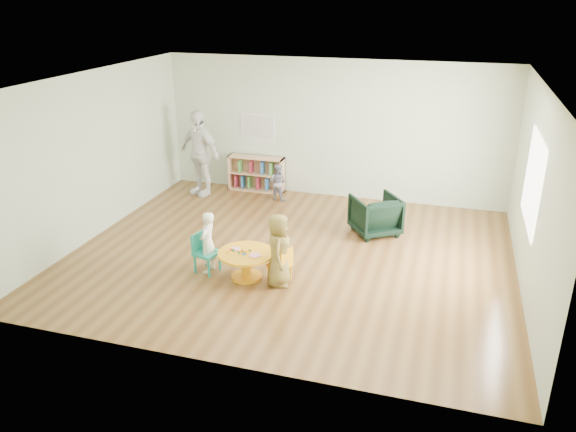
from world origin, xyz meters
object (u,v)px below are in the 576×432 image
object	(u,v)px
activity_table	(246,260)
kid_chair_right	(282,264)
kid_chair_left	(204,251)
armchair	(375,215)
child_right	(279,250)
adult_caretaker	(199,153)
child_left	(208,242)
toddler	(278,182)
bookshelf	(256,174)

from	to	relation	value
activity_table	kid_chair_right	world-z (taller)	kid_chair_right
kid_chair_left	armchair	size ratio (longest dim) A/B	0.81
kid_chair_right	child_right	world-z (taller)	child_right
kid_chair_left	adult_caretaker	size ratio (longest dim) A/B	0.35
kid_chair_left	child_left	size ratio (longest dim) A/B	0.65
activity_table	adult_caretaker	world-z (taller)	adult_caretaker
activity_table	toddler	distance (m)	3.39
activity_table	kid_chair_left	world-z (taller)	kid_chair_left
kid_chair_left	child_right	bearing A→B (deg)	100.49
activity_table	child_left	distance (m)	0.65
kid_chair_left	child_right	distance (m)	1.23
activity_table	armchair	world-z (taller)	armchair
activity_table	adult_caretaker	bearing A→B (deg)	124.55
activity_table	toddler	size ratio (longest dim) A/B	1.10
child_right	adult_caretaker	size ratio (longest dim) A/B	0.61
bookshelf	child_right	distance (m)	4.22
armchair	child_right	xyz separation A→B (m)	(-1.07, -2.25, 0.20)
armchair	adult_caretaker	world-z (taller)	adult_caretaker
toddler	adult_caretaker	world-z (taller)	adult_caretaker
armchair	toddler	bearing A→B (deg)	-62.56
kid_chair_left	toddler	size ratio (longest dim) A/B	0.82
activity_table	adult_caretaker	distance (m)	3.97
bookshelf	child_left	size ratio (longest dim) A/B	1.24
child_left	child_right	world-z (taller)	child_right
bookshelf	child_left	world-z (taller)	child_left
armchair	bookshelf	bearing A→B (deg)	-64.50
activity_table	armchair	xyz separation A→B (m)	(1.59, 2.20, 0.06)
bookshelf	child_right	bearing A→B (deg)	-65.89
child_right	adult_caretaker	bearing A→B (deg)	28.96
kid_chair_left	child_left	xyz separation A→B (m)	(0.06, 0.01, 0.15)
kid_chair_left	toddler	bearing A→B (deg)	-168.19
activity_table	bookshelf	xyz separation A→B (m)	(-1.19, 3.80, 0.08)
armchair	child_right	bearing A→B (deg)	29.90
activity_table	adult_caretaker	size ratio (longest dim) A/B	0.47
kid_chair_left	child_left	bearing A→B (deg)	112.76
kid_chair_right	adult_caretaker	xyz separation A→B (m)	(-2.78, 3.22, 0.60)
child_left	kid_chair_right	bearing A→B (deg)	90.23
adult_caretaker	bookshelf	bearing A→B (deg)	50.66
adult_caretaker	toddler	bearing A→B (deg)	25.79
activity_table	armchair	size ratio (longest dim) A/B	1.09
toddler	adult_caretaker	distance (m)	1.74
kid_chair_left	child_left	distance (m)	0.16
toddler	child_left	bearing A→B (deg)	99.69
adult_caretaker	kid_chair_right	bearing A→B (deg)	-27.11
bookshelf	kid_chair_right	bearing A→B (deg)	-65.19
armchair	activity_table	bearing A→B (deg)	19.39
kid_chair_right	armchair	xyz separation A→B (m)	(1.04, 2.19, 0.05)
kid_chair_right	bookshelf	world-z (taller)	bookshelf
kid_chair_right	child_right	distance (m)	0.26
child_left	child_right	distance (m)	1.15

